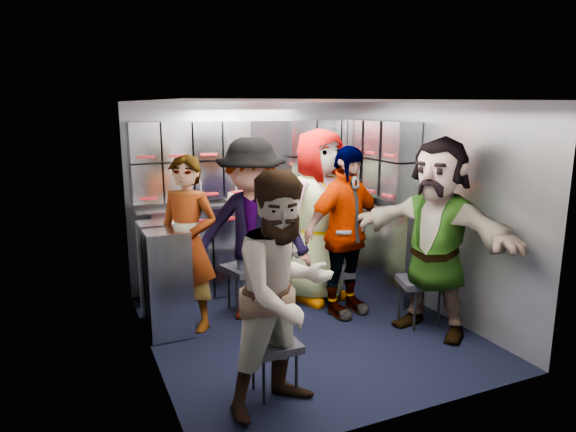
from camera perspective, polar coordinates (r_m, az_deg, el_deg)
name	(u,v)px	position (r m, az deg, el deg)	size (l,w,h in m)	color
floor	(306,329)	(4.95, 2.01, -12.46)	(3.00, 3.00, 0.00)	black
wall_back	(250,194)	(5.97, -4.20, 2.40)	(2.80, 0.04, 2.10)	gray
wall_left	(148,236)	(4.21, -15.33, -2.20)	(0.04, 3.00, 2.10)	gray
wall_right	(432,208)	(5.36, 15.69, 0.84)	(0.04, 3.00, 2.10)	gray
ceiling	(308,101)	(4.50, 2.21, 12.65)	(2.80, 3.00, 0.02)	silver
cart_bank_back	(257,245)	(5.90, -3.43, -3.24)	(2.68, 0.38, 0.99)	#979CA6
cart_bank_left	(165,278)	(4.93, -13.54, -6.73)	(0.38, 0.76, 0.99)	#979CA6
counter	(257,200)	(5.78, -3.49, 1.73)	(2.68, 0.42, 0.03)	#B8BABF
locker_bank_back	(254,158)	(5.77, -3.76, 6.47)	(2.68, 0.28, 0.82)	#979CA6
locker_bank_right	(382,159)	(5.76, 10.36, 6.29)	(0.28, 1.00, 0.82)	#979CA6
right_cabinet	(383,248)	(5.86, 10.54, -3.47)	(0.28, 1.20, 1.00)	#979CA6
coffee_niche	(267,158)	(5.89, -2.31, 6.41)	(0.46, 0.16, 0.84)	black
red_latch_strip	(263,216)	(5.62, -2.76, 0.04)	(2.60, 0.02, 0.03)	maroon
jump_seat_near_left	(274,348)	(3.81, -1.53, -14.43)	(0.34, 0.33, 0.40)	black
jump_seat_mid_left	(246,271)	(5.23, -4.65, -6.09)	(0.49, 0.47, 0.48)	black
jump_seat_center	(311,260)	(5.71, 2.54, -4.90)	(0.45, 0.44, 0.44)	black
jump_seat_mid_right	(335,274)	(5.35, 5.23, -6.47)	(0.39, 0.38, 0.40)	black
jump_seat_near_right	(420,284)	(5.08, 14.46, -7.34)	(0.47, 0.46, 0.45)	black
attendant_standing	(188,244)	(4.81, -11.06, -3.06)	(0.60, 0.39, 1.64)	black
attendant_arc_a	(284,293)	(3.47, -0.43, -8.61)	(0.81, 0.63, 1.67)	black
attendant_arc_b	(252,231)	(4.94, -4.05, -1.62)	(1.15, 0.66, 1.77)	black
attendant_arc_c	(319,216)	(5.42, 3.44, -0.05)	(0.90, 0.58, 1.83)	black
attendant_arc_d	(345,232)	(5.07, 6.33, -1.79)	(0.99, 0.41, 1.69)	black
attendant_arc_e	(436,237)	(4.80, 16.10, -2.29)	(1.67, 0.53, 1.81)	black
bottle_left	(235,190)	(5.62, -5.87, 2.93)	(0.06, 0.06, 0.27)	white
bottle_mid	(200,192)	(5.52, -9.74, 2.62)	(0.06, 0.06, 0.26)	white
bottle_right	(348,182)	(6.20, 6.67, 3.79)	(0.07, 0.07, 0.27)	white
cup_left	(231,197)	(5.61, -6.39, 2.08)	(0.09, 0.09, 0.11)	tan
cup_right	(342,190)	(6.16, 6.02, 2.92)	(0.09, 0.09, 0.09)	tan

